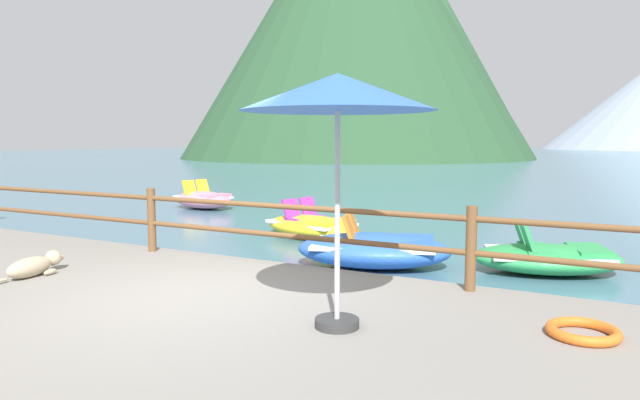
{
  "coord_description": "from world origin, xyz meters",
  "views": [
    {
      "loc": [
        3.76,
        -4.6,
        2.07
      ],
      "look_at": [
        -1.35,
        5.0,
        0.9
      ],
      "focal_mm": 31.39,
      "sensor_mm": 36.0,
      "label": 1
    }
  ],
  "objects_px": {
    "pedal_boat_2": "(548,258)",
    "life_ring": "(583,331)",
    "beach_umbrella": "(338,96)",
    "pedal_boat_3": "(203,199)",
    "pedal_boat_4": "(374,249)",
    "dog_resting": "(34,266)",
    "pedal_boat_1": "(312,226)"
  },
  "relations": [
    {
      "from": "life_ring",
      "to": "pedal_boat_3",
      "type": "xyz_separation_m",
      "value": [
        -10.85,
        8.07,
        -0.17
      ]
    },
    {
      "from": "dog_resting",
      "to": "pedal_boat_4",
      "type": "xyz_separation_m",
      "value": [
        2.87,
        4.03,
        -0.23
      ]
    },
    {
      "from": "pedal_boat_1",
      "to": "pedal_boat_2",
      "type": "relative_size",
      "value": 1.0
    },
    {
      "from": "pedal_boat_1",
      "to": "pedal_boat_4",
      "type": "relative_size",
      "value": 0.92
    },
    {
      "from": "beach_umbrella",
      "to": "dog_resting",
      "type": "relative_size",
      "value": 2.07
    },
    {
      "from": "pedal_boat_4",
      "to": "pedal_boat_2",
      "type": "bearing_deg",
      "value": 19.62
    },
    {
      "from": "beach_umbrella",
      "to": "pedal_boat_2",
      "type": "relative_size",
      "value": 0.87
    },
    {
      "from": "life_ring",
      "to": "beach_umbrella",
      "type": "bearing_deg",
      "value": -158.52
    },
    {
      "from": "life_ring",
      "to": "dog_resting",
      "type": "bearing_deg",
      "value": -172.43
    },
    {
      "from": "beach_umbrella",
      "to": "pedal_boat_3",
      "type": "distance_m",
      "value": 12.72
    },
    {
      "from": "dog_resting",
      "to": "pedal_boat_3",
      "type": "distance_m",
      "value": 10.07
    },
    {
      "from": "pedal_boat_1",
      "to": "pedal_boat_4",
      "type": "height_order",
      "value": "pedal_boat_4"
    },
    {
      "from": "pedal_boat_1",
      "to": "pedal_boat_4",
      "type": "xyz_separation_m",
      "value": [
        2.29,
        -2.02,
        0.05
      ]
    },
    {
      "from": "beach_umbrella",
      "to": "pedal_boat_1",
      "type": "xyz_separation_m",
      "value": [
        -3.57,
        6.01,
        -2.2
      ]
    },
    {
      "from": "life_ring",
      "to": "pedal_boat_1",
      "type": "bearing_deg",
      "value": 136.6
    },
    {
      "from": "life_ring",
      "to": "pedal_boat_3",
      "type": "bearing_deg",
      "value": 143.36
    },
    {
      "from": "life_ring",
      "to": "pedal_boat_2",
      "type": "xyz_separation_m",
      "value": [
        -0.71,
        4.12,
        -0.21
      ]
    },
    {
      "from": "pedal_boat_4",
      "to": "life_ring",
      "type": "bearing_deg",
      "value": -44.67
    },
    {
      "from": "life_ring",
      "to": "pedal_boat_2",
      "type": "bearing_deg",
      "value": 99.71
    },
    {
      "from": "pedal_boat_1",
      "to": "beach_umbrella",
      "type": "bearing_deg",
      "value": -59.27
    },
    {
      "from": "pedal_boat_3",
      "to": "pedal_boat_4",
      "type": "relative_size",
      "value": 0.84
    },
    {
      "from": "pedal_boat_3",
      "to": "pedal_boat_4",
      "type": "bearing_deg",
      "value": -32.58
    },
    {
      "from": "pedal_boat_2",
      "to": "life_ring",
      "type": "bearing_deg",
      "value": -80.29
    },
    {
      "from": "pedal_boat_1",
      "to": "pedal_boat_4",
      "type": "distance_m",
      "value": 3.05
    },
    {
      "from": "beach_umbrella",
      "to": "pedal_boat_3",
      "type": "xyz_separation_m",
      "value": [
        -8.89,
        8.84,
        -2.17
      ]
    },
    {
      "from": "dog_resting",
      "to": "life_ring",
      "type": "bearing_deg",
      "value": 7.57
    },
    {
      "from": "pedal_boat_2",
      "to": "dog_resting",
      "type": "bearing_deg",
      "value": -137.66
    },
    {
      "from": "beach_umbrella",
      "to": "pedal_boat_2",
      "type": "height_order",
      "value": "beach_umbrella"
    },
    {
      "from": "pedal_boat_2",
      "to": "pedal_boat_4",
      "type": "bearing_deg",
      "value": -160.38
    },
    {
      "from": "dog_resting",
      "to": "pedal_boat_1",
      "type": "distance_m",
      "value": 6.08
    },
    {
      "from": "pedal_boat_2",
      "to": "pedal_boat_3",
      "type": "distance_m",
      "value": 10.89
    },
    {
      "from": "pedal_boat_4",
      "to": "pedal_boat_3",
      "type": "bearing_deg",
      "value": 147.42
    }
  ]
}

